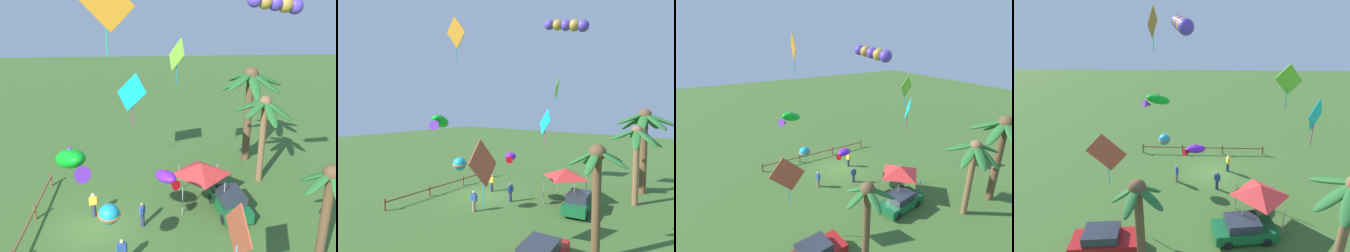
# 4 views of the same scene
# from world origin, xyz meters

# --- Properties ---
(ground_plane) EXTENTS (120.00, 120.00, 0.00)m
(ground_plane) POSITION_xyz_m (0.00, 0.00, 0.00)
(ground_plane) COLOR #3D6028
(palm_tree_0) EXTENTS (4.04, 3.96, 6.44)m
(palm_tree_0) POSITION_xyz_m (-5.31, 11.37, 4.96)
(palm_tree_0) COLOR brown
(palm_tree_0) RESTS_ON ground
(palm_tree_1) EXTENTS (4.73, 4.88, 7.71)m
(palm_tree_1) POSITION_xyz_m (-8.95, 11.28, 5.82)
(palm_tree_1) COLOR brown
(palm_tree_1) RESTS_ON ground
(palm_tree_2) EXTENTS (2.87, 3.10, 6.04)m
(palm_tree_2) POSITION_xyz_m (4.55, 11.39, 4.28)
(palm_tree_2) COLOR brown
(palm_tree_2) RESTS_ON ground
(rail_fence) EXTENTS (12.62, 0.12, 0.95)m
(rail_fence) POSITION_xyz_m (0.95, -3.70, 0.61)
(rail_fence) COLOR brown
(rail_fence) RESTS_ON ground
(parked_car_0) EXTENTS (4.10, 2.24, 1.51)m
(parked_car_0) POSITION_xyz_m (-1.25, 8.29, 0.75)
(parked_car_0) COLOR #145B2D
(parked_car_0) RESTS_ON ground
(spectator_0) EXTENTS (0.51, 0.37, 1.59)m
(spectator_0) POSITION_xyz_m (-0.04, 2.84, 0.81)
(spectator_0) COLOR #2D3351
(spectator_0) RESTS_ON ground
(spectator_1) EXTENTS (0.33, 0.53, 1.59)m
(spectator_1) POSITION_xyz_m (-1.27, -0.15, 0.81)
(spectator_1) COLOR #2D3351
(spectator_1) RESTS_ON ground
(spectator_2) EXTENTS (0.34, 0.53, 1.59)m
(spectator_2) POSITION_xyz_m (3.31, 1.85, 0.81)
(spectator_2) COLOR gray
(spectator_2) RESTS_ON ground
(festival_tent) EXTENTS (2.86, 2.86, 2.85)m
(festival_tent) POSITION_xyz_m (-2.48, 6.64, 2.47)
(festival_tent) COLOR #9E9EA3
(festival_tent) RESTS_ON ground
(kite_fish_0) EXTENTS (2.62, 2.07, 1.40)m
(kite_fish_0) POSITION_xyz_m (5.04, 0.16, 6.79)
(kite_fish_0) COLOR #0DB51F
(kite_diamond_1) EXTENTS (1.92, 2.17, 3.94)m
(kite_diamond_1) POSITION_xyz_m (-7.27, 2.17, 6.24)
(kite_diamond_1) COLOR #0FCAD5
(kite_diamond_2) EXTENTS (0.44, 2.15, 3.04)m
(kite_diamond_2) POSITION_xyz_m (4.92, 1.83, 12.84)
(kite_diamond_2) COLOR #B46F15
(kite_diamond_3) EXTENTS (1.97, 0.78, 2.90)m
(kite_diamond_3) POSITION_xyz_m (-3.89, 5.11, 9.47)
(kite_diamond_3) COLOR #76DB30
(kite_ball_4) EXTENTS (1.41, 1.41, 0.96)m
(kite_ball_4) POSITION_xyz_m (4.34, 1.44, 3.76)
(kite_ball_4) COLOR #1DA0C3
(kite_fish_5) EXTENTS (1.95, 1.54, 0.84)m
(kite_fish_5) POSITION_xyz_m (1.84, 4.18, 4.21)
(kite_fish_5) COLOR #711FE8
(kite_tube_6) EXTENTS (1.15, 2.59, 0.91)m
(kite_tube_6) POSITION_xyz_m (2.59, 8.86, 12.71)
(kite_tube_6) COLOR #533AC2
(kite_diamond_7) EXTENTS (2.60, 0.38, 3.64)m
(kite_diamond_7) POSITION_xyz_m (7.56, 6.48, 4.90)
(kite_diamond_7) COLOR #BF4B33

